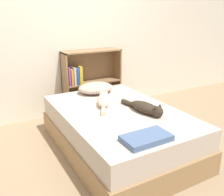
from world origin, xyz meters
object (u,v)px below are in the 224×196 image
object	(u,v)px
bed	(118,130)
bookshelf	(89,80)
cat_dark	(146,108)
cat_light	(104,100)
pillow	(96,88)

from	to	relation	value
bed	bookshelf	distance (m)	1.28
cat_dark	bed	bearing A→B (deg)	-143.25
cat_light	bookshelf	xyz separation A→B (m)	(0.26, 0.99, -0.03)
cat_dark	bookshelf	size ratio (longest dim) A/B	0.61
bookshelf	bed	bearing A→B (deg)	-99.55
pillow	cat_light	distance (m)	0.47
cat_light	bed	bearing A→B (deg)	-138.49
bed	cat_light	world-z (taller)	cat_light
pillow	bed	bearing A→B (deg)	-95.15
cat_dark	pillow	bearing A→B (deg)	-179.63
cat_dark	bookshelf	world-z (taller)	bookshelf
pillow	bookshelf	bearing A→B (deg)	75.03
bookshelf	pillow	bearing A→B (deg)	-104.97
pillow	bookshelf	world-z (taller)	bookshelf
bed	pillow	world-z (taller)	pillow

